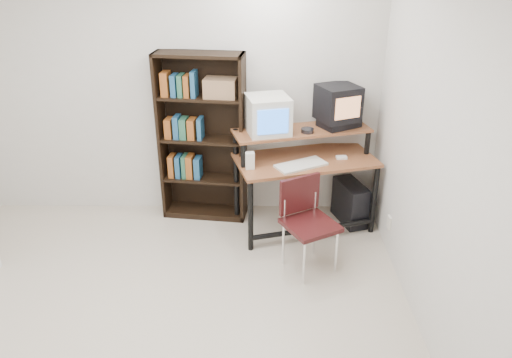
{
  "coord_description": "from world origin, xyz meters",
  "views": [
    {
      "loc": [
        0.8,
        -2.75,
        2.61
      ],
      "look_at": [
        0.78,
        1.1,
        0.76
      ],
      "focal_mm": 35.0,
      "sensor_mm": 36.0,
      "label": 1
    }
  ],
  "objects_px": {
    "computer_desk": "(305,161)",
    "school_chair": "(306,215)",
    "crt_tv": "(338,103)",
    "bookshelf": "(203,136)",
    "crt_monitor": "(268,115)",
    "pc_tower": "(350,202)"
  },
  "relations": [
    {
      "from": "pc_tower",
      "to": "computer_desk",
      "type": "bearing_deg",
      "value": 171.12
    },
    {
      "from": "crt_tv",
      "to": "school_chair",
      "type": "xyz_separation_m",
      "value": [
        -0.34,
        -0.88,
        -0.72
      ]
    },
    {
      "from": "crt_monitor",
      "to": "bookshelf",
      "type": "distance_m",
      "value": 0.73
    },
    {
      "from": "crt_tv",
      "to": "bookshelf",
      "type": "distance_m",
      "value": 1.35
    },
    {
      "from": "pc_tower",
      "to": "school_chair",
      "type": "distance_m",
      "value": 0.97
    },
    {
      "from": "computer_desk",
      "to": "crt_tv",
      "type": "bearing_deg",
      "value": 16.59
    },
    {
      "from": "crt_monitor",
      "to": "bookshelf",
      "type": "height_order",
      "value": "bookshelf"
    },
    {
      "from": "pc_tower",
      "to": "bookshelf",
      "type": "xyz_separation_m",
      "value": [
        -1.48,
        0.15,
        0.66
      ]
    },
    {
      "from": "crt_tv",
      "to": "pc_tower",
      "type": "distance_m",
      "value": 1.03
    },
    {
      "from": "crt_monitor",
      "to": "crt_tv",
      "type": "bearing_deg",
      "value": 0.8
    },
    {
      "from": "computer_desk",
      "to": "school_chair",
      "type": "distance_m",
      "value": 0.72
    },
    {
      "from": "crt_monitor",
      "to": "pc_tower",
      "type": "xyz_separation_m",
      "value": [
        0.84,
        0.05,
        -0.94
      ]
    },
    {
      "from": "computer_desk",
      "to": "school_chair",
      "type": "bearing_deg",
      "value": -107.88
    },
    {
      "from": "computer_desk",
      "to": "crt_tv",
      "type": "relative_size",
      "value": 3.12
    },
    {
      "from": "computer_desk",
      "to": "crt_monitor",
      "type": "height_order",
      "value": "crt_monitor"
    },
    {
      "from": "pc_tower",
      "to": "school_chair",
      "type": "height_order",
      "value": "school_chair"
    },
    {
      "from": "crt_tv",
      "to": "bookshelf",
      "type": "xyz_separation_m",
      "value": [
        -1.3,
        0.04,
        -0.35
      ]
    },
    {
      "from": "computer_desk",
      "to": "school_chair",
      "type": "xyz_separation_m",
      "value": [
        -0.03,
        -0.69,
        -0.2
      ]
    },
    {
      "from": "pc_tower",
      "to": "school_chair",
      "type": "relative_size",
      "value": 0.56
    },
    {
      "from": "crt_monitor",
      "to": "school_chair",
      "type": "distance_m",
      "value": 1.02
    },
    {
      "from": "pc_tower",
      "to": "school_chair",
      "type": "xyz_separation_m",
      "value": [
        -0.52,
        -0.77,
        0.29
      ]
    },
    {
      "from": "crt_tv",
      "to": "school_chair",
      "type": "bearing_deg",
      "value": -134.64
    }
  ]
}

